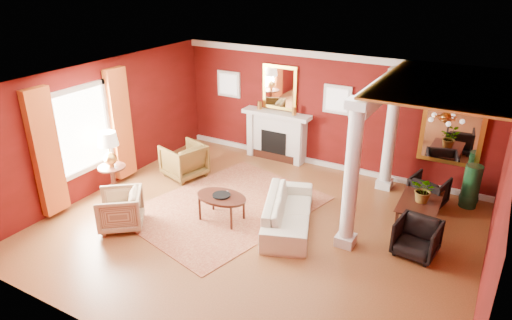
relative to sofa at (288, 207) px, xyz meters
The scene contains 27 objects.
ground 0.74m from the sofa, 142.06° to the right, with size 8.00×8.00×0.00m, color brown.
room_shell 1.70m from the sofa, 142.06° to the right, with size 8.04×7.04×2.92m.
fireplace 3.45m from the sofa, 121.15° to the left, with size 1.85×0.42×1.29m.
overmantel_mirror 3.85m from the sofa, 120.01° to the left, with size 0.95×0.07×1.15m.
flank_window_left 4.75m from the sofa, 137.12° to the left, with size 0.70×0.07×0.70m.
flank_window_right 3.39m from the sofa, 94.24° to the left, with size 0.70×0.07×0.70m.
left_window 4.59m from the sofa, 167.45° to the right, with size 0.21×2.55×2.60m.
column_front 1.58m from the sofa, ahead, with size 0.36×0.36×2.80m.
column_back 3.06m from the sofa, 65.07° to the left, with size 0.36×0.36×2.80m.
header_beam 2.94m from the sofa, 51.35° to the left, with size 0.30×3.20×0.32m, color silver.
amber_ceiling 3.67m from the sofa, 30.14° to the left, with size 2.30×3.40×0.04m, color gold.
dining_mirror 4.07m from the sofa, 51.83° to the left, with size 1.30×0.07×1.70m.
chandelier 3.35m from the sofa, 30.51° to the left, with size 0.60×0.62×0.75m.
crown_trim 3.93m from the sofa, 98.82° to the left, with size 8.00×0.08×0.16m, color silver.
base_trim 3.15m from the sofa, 98.82° to the left, with size 8.00×0.08×0.12m, color silver.
rug 1.53m from the sofa, behind, with size 2.90×3.87×0.02m, color maroon.
sofa is the anchor object (origin of this frame).
armchair_leopard 3.32m from the sofa, 165.42° to the left, with size 0.89×0.83×0.92m, color black.
armchair_stripe 3.30m from the sofa, 150.03° to the right, with size 0.82×0.76×0.84m, color tan.
coffee_table 1.35m from the sofa, 160.65° to the right, with size 1.08×1.08×0.54m.
coffee_book 1.42m from the sofa, 164.30° to the right, with size 0.15×0.02×0.21m, color black.
side_table 4.09m from the sofa, 169.55° to the right, with size 0.60×0.60×1.51m.
dining_table 2.67m from the sofa, 32.83° to the left, with size 1.36×0.48×0.76m, color black.
dining_chair_near 2.42m from the sofa, ahead, with size 0.71×0.67×0.73m, color black.
dining_chair_far 3.18m from the sofa, 45.16° to the left, with size 0.71×0.67×0.73m, color black.
green_urn 4.00m from the sofa, 41.01° to the left, with size 0.40×0.40×0.96m.
potted_plant 2.72m from the sofa, 31.75° to the left, with size 0.48×0.53×0.41m, color #26591E.
Camera 1 is at (3.78, -6.76, 4.84)m, focal length 32.00 mm.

